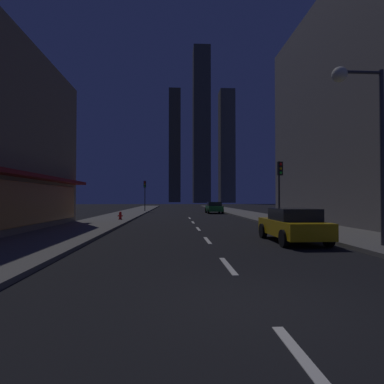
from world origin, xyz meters
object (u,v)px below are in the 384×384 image
Objects in this scene: car_parked_near at (293,225)px; street_lamp_right at (360,112)px; car_parked_far at (214,207)px; traffic_light_near_right at (280,179)px; traffic_light_far_left at (145,189)px; fire_hydrant_far_left at (120,216)px.

car_parked_near is 0.64× the size of street_lamp_right.
street_lamp_right is at bearing -48.86° from car_parked_near.
car_parked_far is 19.17m from traffic_light_near_right.
traffic_light_far_left reaches higher than car_parked_far.
car_parked_near is at bearing -90.00° from car_parked_far.
traffic_light_near_right is at bearing 89.24° from street_lamp_right.
fire_hydrant_far_left is 19.15m from street_lamp_right.
traffic_light_near_right is at bearing 74.88° from car_parked_near.
street_lamp_right is (11.28, -14.78, 4.61)m from fire_hydrant_far_left.
traffic_light_near_right reaches higher than car_parked_far.
car_parked_far is 6.48× the size of fire_hydrant_far_left.
car_parked_near is 31.30m from traffic_light_far_left.
street_lamp_right reaches higher than traffic_light_near_right.
car_parked_near is 1.01× the size of traffic_light_near_right.
traffic_light_near_right reaches higher than car_parked_near.
car_parked_far is at bearing 54.28° from fire_hydrant_far_left.
street_lamp_right is at bearing -71.16° from traffic_light_far_left.
traffic_light_near_right is 25.33m from traffic_light_far_left.
traffic_light_near_right is (1.90, 7.03, 2.45)m from car_parked_near.
car_parked_near is 6.48× the size of fire_hydrant_far_left.
traffic_light_near_right is (1.90, -18.92, 2.45)m from car_parked_far.
street_lamp_right reaches higher than fire_hydrant_far_left.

